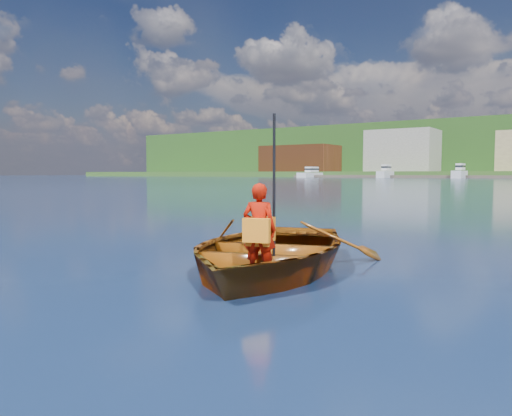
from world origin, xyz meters
name	(u,v)px	position (x,y,z in m)	size (l,w,h in m)	color
ground	(239,279)	(0.00, 0.00, 0.00)	(600.00, 600.00, 0.00)	#0D213F
rowboat	(268,250)	(0.00, 0.70, 0.30)	(4.16, 5.00, 0.89)	brown
child_paddler	(259,230)	(0.40, -0.12, 0.70)	(0.49, 0.42, 2.06)	#B11204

